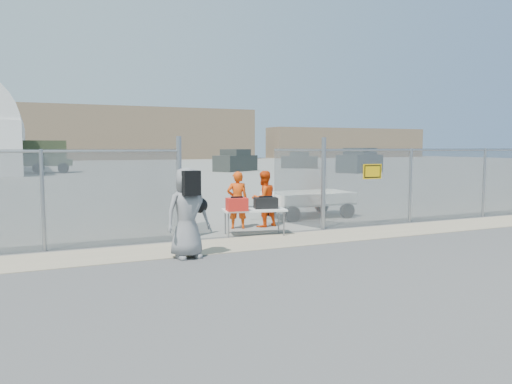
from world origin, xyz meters
name	(u,v)px	position (x,y,z in m)	size (l,w,h in m)	color
ground	(293,249)	(0.00, 0.00, 0.00)	(160.00, 160.00, 0.00)	#434343
tarmac_inside	(90,169)	(0.00, 42.00, 0.01)	(160.00, 80.00, 0.01)	gray
dirt_strip	(273,241)	(0.00, 1.00, 0.01)	(44.00, 1.60, 0.01)	tan
distant_hills	(98,133)	(5.00, 78.00, 4.50)	(140.00, 6.00, 9.00)	#7F684F
chain_link_fence	(256,192)	(0.00, 2.00, 1.10)	(40.00, 0.20, 2.20)	gray
folding_table	(254,222)	(-0.08, 1.92, 0.34)	(1.59, 0.66, 0.67)	white
orange_bag	(237,204)	(-0.60, 1.82, 0.83)	(0.51, 0.34, 0.32)	red
black_duffel	(266,203)	(0.24, 1.93, 0.81)	(0.58, 0.34, 0.28)	black
security_worker_left	(237,200)	(-0.09, 3.04, 0.79)	(0.58, 0.38, 1.58)	#F2480B
security_worker_right	(264,199)	(0.70, 3.04, 0.79)	(0.77, 0.60, 1.58)	#F2480B
visitor	(187,213)	(-2.35, 0.13, 0.92)	(0.90, 0.59, 1.84)	gray
utility_trailer	(308,204)	(2.84, 4.25, 0.43)	(3.54, 1.83, 0.86)	white
military_truck	(36,157)	(-4.91, 36.59, 1.38)	(5.79, 2.14, 2.76)	#313C23
parked_vehicle_near	(236,160)	(11.76, 32.82, 0.98)	(4.34, 1.96, 1.96)	#333733
parked_vehicle_mid	(300,160)	(20.11, 35.84, 0.85)	(3.74, 1.69, 1.69)	#333733
parked_vehicle_far	(360,160)	(20.92, 26.50, 1.04)	(4.62, 2.09, 2.09)	#333733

